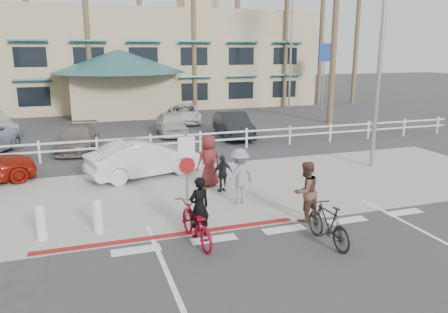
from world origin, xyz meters
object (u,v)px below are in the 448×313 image
object	(u,v)px
bike_black	(328,224)
sign_post	(187,171)
bike_red	(196,223)
car_white_sedan	(144,158)

from	to	relation	value
bike_black	sign_post	bearing A→B (deg)	-46.12
bike_red	car_white_sedan	size ratio (longest dim) A/B	0.47
bike_red	car_white_sedan	xyz separation A→B (m)	(-0.31, 6.45, 0.18)
sign_post	car_white_sedan	xyz separation A→B (m)	(-0.50, 4.84, -0.74)
sign_post	car_white_sedan	distance (m)	4.92
sign_post	car_white_sedan	world-z (taller)	sign_post
bike_red	bike_black	size ratio (longest dim) A/B	1.13
bike_red	car_white_sedan	bearing A→B (deg)	-92.75
sign_post	car_white_sedan	bearing A→B (deg)	95.90
bike_black	car_white_sedan	distance (m)	8.34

